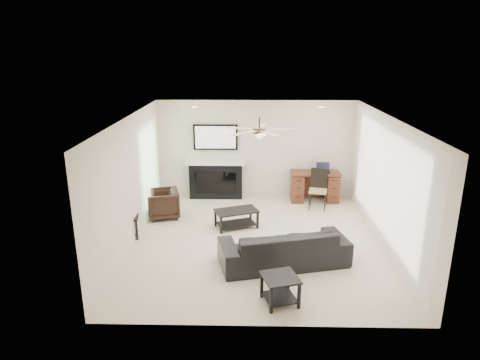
{
  "coord_description": "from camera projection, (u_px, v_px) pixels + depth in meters",
  "views": [
    {
      "loc": [
        -0.19,
        -7.89,
        3.77
      ],
      "look_at": [
        -0.37,
        0.37,
        1.18
      ],
      "focal_mm": 32.0,
      "sensor_mm": 36.0,
      "label": 1
    }
  ],
  "objects": [
    {
      "name": "end_table_left",
      "position": [
        127.0,
        226.0,
        8.81
      ],
      "size": [
        0.59,
        0.59,
        0.45
      ],
      "primitive_type": "cube",
      "rotation": [
        0.0,
        0.0,
        0.19
      ],
      "color": "black",
      "rests_on": "ground"
    },
    {
      "name": "fireplace_unit",
      "position": [
        216.0,
        162.0,
        10.85
      ],
      "size": [
        1.52,
        0.34,
        1.91
      ],
      "primitive_type": "cube",
      "color": "black",
      "rests_on": "ground"
    },
    {
      "name": "sofa",
      "position": [
        284.0,
        247.0,
        7.67
      ],
      "size": [
        2.43,
        1.39,
        0.67
      ],
      "primitive_type": "imported",
      "rotation": [
        0.0,
        0.0,
        3.37
      ],
      "color": "black",
      "rests_on": "ground"
    },
    {
      "name": "end_table_near",
      "position": [
        280.0,
        290.0,
        6.51
      ],
      "size": [
        0.65,
        0.65,
        0.45
      ],
      "primitive_type": "cube",
      "rotation": [
        0.0,
        0.0,
        0.29
      ],
      "color": "black",
      "rests_on": "ground"
    },
    {
      "name": "coffee_table",
      "position": [
        236.0,
        219.0,
        9.25
      ],
      "size": [
        1.02,
        0.79,
        0.4
      ],
      "primitive_type": "cube",
      "rotation": [
        0.0,
        0.0,
        0.37
      ],
      "color": "black",
      "rests_on": "ground"
    },
    {
      "name": "desk_chair",
      "position": [
        318.0,
        190.0,
        10.25
      ],
      "size": [
        0.5,
        0.52,
        0.97
      ],
      "primitive_type": "cube",
      "rotation": [
        0.0,
        0.0,
        -0.22
      ],
      "color": "black",
      "rests_on": "ground"
    },
    {
      "name": "laptop",
      "position": [
        324.0,
        168.0,
        10.63
      ],
      "size": [
        0.33,
        0.24,
        0.23
      ],
      "primitive_type": "cube",
      "color": "black",
      "rests_on": "desk"
    },
    {
      "name": "armchair",
      "position": [
        163.0,
        204.0,
        9.77
      ],
      "size": [
        0.87,
        0.85,
        0.65
      ],
      "primitive_type": "imported",
      "rotation": [
        0.0,
        0.0,
        -1.31
      ],
      "color": "black",
      "rests_on": "ground"
    },
    {
      "name": "room_shell",
      "position": [
        269.0,
        160.0,
        8.22
      ],
      "size": [
        5.5,
        5.54,
        2.52
      ],
      "color": "beige",
      "rests_on": "ground"
    },
    {
      "name": "desk",
      "position": [
        314.0,
        187.0,
        10.81
      ],
      "size": [
        1.22,
        0.56,
        0.76
      ],
      "primitive_type": "cube",
      "color": "#422610",
      "rests_on": "ground"
    }
  ]
}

